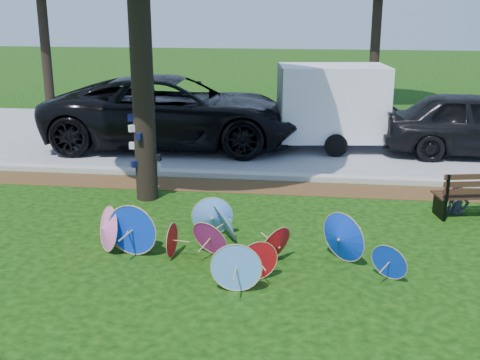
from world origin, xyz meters
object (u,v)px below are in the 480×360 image
(black_van, at_px, (174,112))
(dark_pickup, at_px, (480,124))
(cargo_trailer, at_px, (332,102))
(park_bench, at_px, (479,193))
(parasol_pile, at_px, (212,236))
(person_left, at_px, (460,183))

(black_van, relative_size, dark_pickup, 1.42)
(dark_pickup, bearing_deg, black_van, 90.40)
(black_van, relative_size, cargo_trailer, 2.50)
(black_van, distance_m, cargo_trailer, 4.34)
(dark_pickup, bearing_deg, park_bench, 167.31)
(parasol_pile, height_order, dark_pickup, dark_pickup)
(cargo_trailer, relative_size, park_bench, 1.66)
(park_bench, bearing_deg, cargo_trailer, 105.69)
(park_bench, bearing_deg, person_left, 159.75)
(black_van, distance_m, person_left, 8.19)
(dark_pickup, relative_size, person_left, 4.15)
(parasol_pile, relative_size, black_van, 0.72)
(person_left, bearing_deg, parasol_pile, -156.42)
(black_van, height_order, cargo_trailer, cargo_trailer)
(black_van, distance_m, dark_pickup, 8.13)
(cargo_trailer, bearing_deg, person_left, -72.84)
(parasol_pile, height_order, black_van, black_van)
(dark_pickup, height_order, park_bench, dark_pickup)
(black_van, xyz_separation_m, cargo_trailer, (4.32, 0.28, 0.31))
(black_van, relative_size, person_left, 5.90)
(black_van, bearing_deg, parasol_pile, -165.47)
(parasol_pile, relative_size, park_bench, 2.99)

